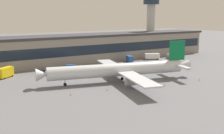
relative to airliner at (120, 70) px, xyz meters
name	(u,v)px	position (x,y,z in m)	size (l,w,h in m)	color
ground_plane	(151,81)	(10.56, -5.49, -4.57)	(600.00, 600.00, 0.00)	slate
terminal_building	(86,48)	(10.56, 48.75, 2.69)	(160.83, 19.62, 14.46)	gray
airliner	(120,70)	(0.00, 0.00, 0.00)	(59.35, 51.63, 14.71)	silver
control_tower	(151,18)	(58.93, 52.62, 18.28)	(9.96, 9.96, 37.14)	#B7B7B2
crew_van	(170,56)	(54.94, 30.32, -3.11)	(3.64, 5.62, 2.55)	gray
fuel_truck	(152,56)	(44.48, 34.01, -2.68)	(8.84, 5.66, 3.35)	white
catering_truck	(5,72)	(-35.11, 29.84, -2.28)	(7.19, 6.61, 4.15)	yellow
stair_truck	(129,59)	(27.99, 32.57, -2.59)	(4.40, 6.46, 3.55)	#2651A5
follow_me_car	(71,66)	(-5.08, 33.81, -3.48)	(4.65, 4.18, 1.85)	#2651A5
pushback_tractor	(42,71)	(-19.93, 30.87, -3.52)	(3.78, 5.32, 1.75)	black
traffic_cone_0	(71,94)	(-23.31, -6.92, -4.26)	(0.48, 0.48, 0.61)	#F2590C
traffic_cone_1	(199,80)	(26.69, -14.93, -4.27)	(0.48, 0.48, 0.60)	#F2590C
traffic_cone_2	(165,85)	(9.26, -14.31, -4.24)	(0.52, 0.52, 0.65)	#F2590C
traffic_cone_3	(107,90)	(-10.66, -8.09, -4.27)	(0.48, 0.48, 0.60)	#F2590C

